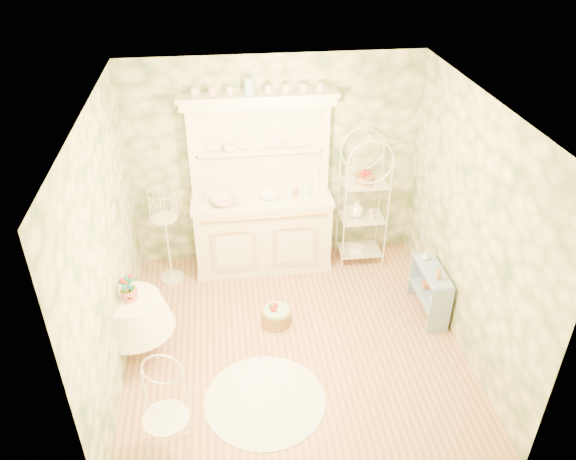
{
  "coord_description": "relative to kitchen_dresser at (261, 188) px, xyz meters",
  "views": [
    {
      "loc": [
        -0.65,
        -4.6,
        4.33
      ],
      "look_at": [
        0.0,
        0.5,
        1.15
      ],
      "focal_mm": 35.0,
      "sensor_mm": 36.0,
      "label": 1
    }
  ],
  "objects": [
    {
      "name": "cup_left",
      "position": [
        -0.37,
        0.16,
        0.47
      ],
      "size": [
        0.17,
        0.17,
        0.1
      ],
      "primitive_type": "imported",
      "rotation": [
        0.0,
        0.0,
        0.44
      ],
      "color": "white",
      "rests_on": "kitchen_dresser"
    },
    {
      "name": "round_table",
      "position": [
        -1.48,
        -1.45,
        -0.77
      ],
      "size": [
        0.86,
        0.86,
        0.75
      ],
      "primitive_type": "cylinder",
      "rotation": [
        0.0,
        0.0,
        0.29
      ],
      "color": "white",
      "rests_on": "floor"
    },
    {
      "name": "side_shelf",
      "position": [
        1.83,
        -1.22,
        -0.87
      ],
      "size": [
        0.33,
        0.68,
        0.56
      ],
      "primitive_type": "cube",
      "rotation": [
        0.0,
        0.0,
        -0.13
      ],
      "color": "#8099BB",
      "rests_on": "floor"
    },
    {
      "name": "birdcage_stand",
      "position": [
        -1.19,
        -0.17,
        -0.41
      ],
      "size": [
        0.38,
        0.38,
        1.47
      ],
      "primitive_type": "cube",
      "rotation": [
        0.0,
        0.0,
        0.1
      ],
      "color": "white",
      "rests_on": "floor"
    },
    {
      "name": "bakers_rack",
      "position": [
        1.29,
        -0.03,
        -0.18
      ],
      "size": [
        0.61,
        0.44,
        1.94
      ],
      "primitive_type": "cube",
      "rotation": [
        0.0,
        0.0,
        -0.01
      ],
      "color": "white",
      "rests_on": "floor"
    },
    {
      "name": "floor_basket",
      "position": [
        0.05,
        -1.19,
        -1.04
      ],
      "size": [
        0.41,
        0.41,
        0.22
      ],
      "primitive_type": "cylinder",
      "rotation": [
        0.0,
        0.0,
        0.24
      ],
      "color": "olive",
      "rests_on": "floor"
    },
    {
      "name": "cup_right",
      "position": [
        0.33,
        0.16,
        0.47
      ],
      "size": [
        0.12,
        0.12,
        0.09
      ],
      "primitive_type": "imported",
      "rotation": [
        0.0,
        0.0,
        -0.37
      ],
      "color": "white",
      "rests_on": "kitchen_dresser"
    },
    {
      "name": "lace_rug",
      "position": [
        -0.19,
        -2.31,
        -1.14
      ],
      "size": [
        1.57,
        1.57,
        0.01
      ],
      "primitive_type": "cylinder",
      "rotation": [
        0.0,
        0.0,
        0.39
      ],
      "color": "white",
      "rests_on": "floor"
    },
    {
      "name": "wall_back",
      "position": [
        0.2,
        0.28,
        0.21
      ],
      "size": [
        3.6,
        3.6,
        0.0
      ],
      "primitive_type": "plane",
      "color": "beige",
      "rests_on": "floor"
    },
    {
      "name": "kitchen_dresser",
      "position": [
        0.0,
        0.0,
        0.0
      ],
      "size": [
        1.87,
        0.61,
        2.29
      ],
      "primitive_type": "cube",
      "color": "white",
      "rests_on": "floor"
    },
    {
      "name": "wall_front",
      "position": [
        0.2,
        -3.32,
        0.21
      ],
      "size": [
        3.6,
        3.6,
        0.0
      ],
      "primitive_type": "plane",
      "color": "beige",
      "rests_on": "floor"
    },
    {
      "name": "wall_right",
      "position": [
        2.0,
        -1.52,
        0.21
      ],
      "size": [
        3.6,
        3.6,
        0.0
      ],
      "primitive_type": "plane",
      "color": "beige",
      "rests_on": "floor"
    },
    {
      "name": "wall_left",
      "position": [
        -1.6,
        -1.52,
        0.21
      ],
      "size": [
        3.6,
        3.6,
        0.0
      ],
      "primitive_type": "plane",
      "color": "beige",
      "rests_on": "floor"
    },
    {
      "name": "ceiling",
      "position": [
        0.2,
        -1.52,
        1.56
      ],
      "size": [
        3.6,
        3.6,
        0.0
      ],
      "primitive_type": "plane",
      "color": "white",
      "rests_on": "floor"
    },
    {
      "name": "bottle_blue",
      "position": [
        1.85,
        -1.27,
        -0.49
      ],
      "size": [
        0.05,
        0.05,
        0.1
      ],
      "primitive_type": "imported",
      "rotation": [
        0.0,
        0.0,
        -0.07
      ],
      "color": "#7EB2CD",
      "rests_on": "side_shelf"
    },
    {
      "name": "bottle_amber",
      "position": [
        1.82,
        -1.39,
        -0.46
      ],
      "size": [
        0.08,
        0.08,
        0.16
      ],
      "primitive_type": "imported",
      "rotation": [
        0.0,
        0.0,
        -0.28
      ],
      "color": "#AF6A3E",
      "rests_on": "side_shelf"
    },
    {
      "name": "bowl_floral",
      "position": [
        -0.45,
        -0.09,
        -0.13
      ],
      "size": [
        0.41,
        0.41,
        0.08
      ],
      "primitive_type": "imported",
      "rotation": [
        0.0,
        0.0,
        0.23
      ],
      "color": "white",
      "rests_on": "kitchen_dresser"
    },
    {
      "name": "bottle_glass",
      "position": [
        1.81,
        -1.01,
        -0.5
      ],
      "size": [
        0.1,
        0.1,
        0.1
      ],
      "primitive_type": "imported",
      "rotation": [
        0.0,
        0.0,
        0.29
      ],
      "color": "silver",
      "rests_on": "side_shelf"
    },
    {
      "name": "bowl_white",
      "position": [
        0.09,
        -0.02,
        -0.13
      ],
      "size": [
        0.25,
        0.25,
        0.07
      ],
      "primitive_type": "imported",
      "rotation": [
        0.0,
        0.0,
        -0.05
      ],
      "color": "white",
      "rests_on": "kitchen_dresser"
    },
    {
      "name": "potted_geranium",
      "position": [
        -1.48,
        -1.49,
        -0.29
      ],
      "size": [
        0.19,
        0.16,
        0.3
      ],
      "primitive_type": "imported",
      "rotation": [
        0.0,
        0.0,
        0.35
      ],
      "color": "#3F7238",
      "rests_on": "round_table"
    },
    {
      "name": "cafe_chair",
      "position": [
        -1.08,
        -2.79,
        -0.72
      ],
      "size": [
        0.44,
        0.44,
        0.85
      ],
      "primitive_type": "cube",
      "rotation": [
        0.0,
        0.0,
        -0.14
      ],
      "color": "white",
      "rests_on": "floor"
    },
    {
      "name": "floor",
      "position": [
        0.2,
        -1.52,
        -1.15
      ],
      "size": [
        3.6,
        3.6,
        0.0
      ],
      "primitive_type": "plane",
      "color": "tan",
      "rests_on": "ground"
    }
  ]
}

